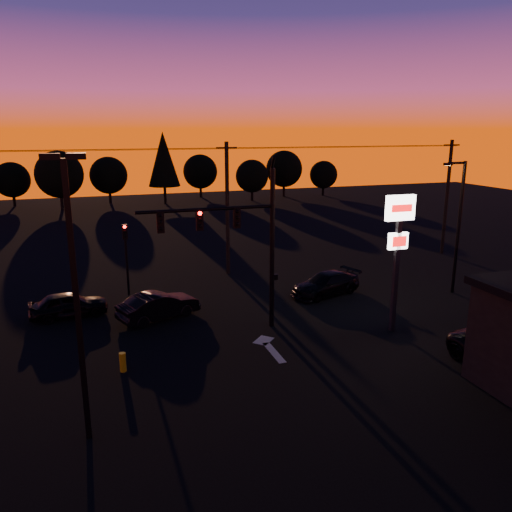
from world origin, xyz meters
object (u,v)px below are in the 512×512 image
Objects in this scene: streetlight at (458,222)px; car_mid at (159,306)px; parking_lot_light at (75,284)px; suv_parked at (512,356)px; secondary_signal at (126,249)px; bollard at (123,362)px; car_right at (326,284)px; car_left at (69,305)px; pylon_sign at (398,235)px; traffic_signal_mast at (241,234)px.

streetlight reaches higher than car_mid.
car_mid is (3.70, 9.89, -4.55)m from parking_lot_light.
secondary_signal is at bearing 125.62° from suv_parked.
secondary_signal is 0.48× the size of parking_lot_light.
parking_lot_light is 6.67m from bollard.
secondary_signal is at bearing 162.44° from streetlight.
parking_lot_light reaches higher than car_mid.
bollard is at bearing -80.80° from car_right.
suv_parked is (14.11, -15.42, -2.13)m from secondary_signal.
car_mid is at bearing -118.42° from car_left.
pylon_sign is at bearing -138.25° from car_mid.
secondary_signal is 0.64× the size of pylon_sign.
streetlight is at bearing 6.14° from traffic_signal_mast.
car_right is 0.88× the size of suv_parked.
traffic_signal_mast reaches higher than car_right.
suv_parked is (12.91, -10.82, 0.02)m from car_mid.
bollard is (-13.09, -0.15, -4.50)m from pylon_sign.
streetlight is 1.73× the size of car_right.
streetlight is 11.21m from suv_parked.
pylon_sign is 1.47× the size of car_right.
suv_parked is (-4.80, -9.43, -3.69)m from streetlight.
suv_parked is at bearing -4.26° from car_right.
car_left is 4.90m from car_mid.
streetlight is 22.79m from car_left.
traffic_signal_mast is 1.26× the size of pylon_sign.
car_mid is at bearing 69.50° from parking_lot_light.
traffic_signal_mast is 1.07× the size of streetlight.
car_right is at bearing -18.71° from secondary_signal.
traffic_signal_mast is 10.19m from parking_lot_light.
traffic_signal_mast is 7.52m from pylon_sign.
car_left is at bearing -140.36° from secondary_signal.
streetlight reaches higher than bollard.
car_mid reaches higher than car_left.
secondary_signal reaches higher than suv_parked.
pylon_sign is 1.69× the size of car_left.
car_left is 21.56m from suv_parked.
pylon_sign is 1.29× the size of suv_parked.
secondary_signal is 0.94× the size of car_right.
car_mid is at bearing -75.37° from secondary_signal.
pylon_sign reaches higher than bollard.
car_mid is 10.20m from car_right.
car_mid is at bearing 133.18° from suv_parked.
parking_lot_light is at bearing -162.77° from pylon_sign.
streetlight is at bearing 56.63° from car_right.
car_right is (11.38, -3.85, -2.19)m from secondary_signal.
parking_lot_light reaches higher than suv_parked.
pylon_sign reaches higher than car_right.
streetlight is (18.91, -5.99, 1.56)m from secondary_signal.
streetlight is at bearing -116.21° from car_mid.
bollard is (-5.99, -2.65, -4.53)m from traffic_signal_mast.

